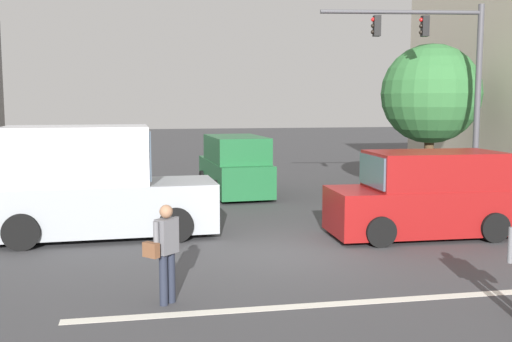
{
  "coord_description": "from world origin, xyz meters",
  "views": [
    {
      "loc": [
        -3.23,
        -12.69,
        3.36
      ],
      "look_at": [
        -0.38,
        2.0,
        1.6
      ],
      "focal_mm": 42.0,
      "sensor_mm": 36.0,
      "label": 1
    }
  ],
  "objects_px": {
    "box_truck_crossing_center": "(92,187)",
    "pedestrian_mid_crossing": "(166,248)",
    "van_crossing_rightbound": "(235,167)",
    "van_waiting_far": "(426,196)",
    "street_tree": "(431,94)",
    "traffic_light_mast": "(447,73)"
  },
  "relations": [
    {
      "from": "street_tree",
      "to": "van_crossing_rightbound",
      "type": "xyz_separation_m",
      "value": [
        -6.27,
        2.43,
        -2.57
      ]
    },
    {
      "from": "box_truck_crossing_center",
      "to": "pedestrian_mid_crossing",
      "type": "relative_size",
      "value": 3.39
    },
    {
      "from": "traffic_light_mast",
      "to": "box_truck_crossing_center",
      "type": "bearing_deg",
      "value": -170.97
    },
    {
      "from": "pedestrian_mid_crossing",
      "to": "street_tree",
      "type": "bearing_deg",
      "value": 44.24
    },
    {
      "from": "street_tree",
      "to": "box_truck_crossing_center",
      "type": "bearing_deg",
      "value": -161.23
    },
    {
      "from": "box_truck_crossing_center",
      "to": "van_crossing_rightbound",
      "type": "xyz_separation_m",
      "value": [
        4.51,
        6.09,
        -0.25
      ]
    },
    {
      "from": "street_tree",
      "to": "van_crossing_rightbound",
      "type": "bearing_deg",
      "value": 158.8
    },
    {
      "from": "street_tree",
      "to": "van_crossing_rightbound",
      "type": "distance_m",
      "value": 7.2
    },
    {
      "from": "pedestrian_mid_crossing",
      "to": "traffic_light_mast",
      "type": "bearing_deg",
      "value": 38.69
    },
    {
      "from": "street_tree",
      "to": "traffic_light_mast",
      "type": "xyz_separation_m",
      "value": [
        -0.55,
        -2.04,
        0.6
      ]
    },
    {
      "from": "box_truck_crossing_center",
      "to": "van_waiting_far",
      "type": "relative_size",
      "value": 1.22
    },
    {
      "from": "box_truck_crossing_center",
      "to": "pedestrian_mid_crossing",
      "type": "height_order",
      "value": "box_truck_crossing_center"
    },
    {
      "from": "traffic_light_mast",
      "to": "pedestrian_mid_crossing",
      "type": "relative_size",
      "value": 3.71
    },
    {
      "from": "traffic_light_mast",
      "to": "box_truck_crossing_center",
      "type": "height_order",
      "value": "traffic_light_mast"
    },
    {
      "from": "street_tree",
      "to": "traffic_light_mast",
      "type": "bearing_deg",
      "value": -105.22
    },
    {
      "from": "pedestrian_mid_crossing",
      "to": "box_truck_crossing_center",
      "type": "bearing_deg",
      "value": 106.34
    },
    {
      "from": "van_waiting_far",
      "to": "van_crossing_rightbound",
      "type": "xyz_separation_m",
      "value": [
        -3.61,
        7.53,
        0.0
      ]
    },
    {
      "from": "traffic_light_mast",
      "to": "van_crossing_rightbound",
      "type": "distance_m",
      "value": 7.91
    },
    {
      "from": "van_crossing_rightbound",
      "to": "van_waiting_far",
      "type": "bearing_deg",
      "value": -64.36
    },
    {
      "from": "street_tree",
      "to": "van_waiting_far",
      "type": "distance_m",
      "value": 6.3
    },
    {
      "from": "street_tree",
      "to": "van_waiting_far",
      "type": "xyz_separation_m",
      "value": [
        -2.65,
        -5.1,
        -2.57
      ]
    },
    {
      "from": "street_tree",
      "to": "box_truck_crossing_center",
      "type": "xyz_separation_m",
      "value": [
        -10.78,
        -3.66,
        -2.32
      ]
    }
  ]
}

